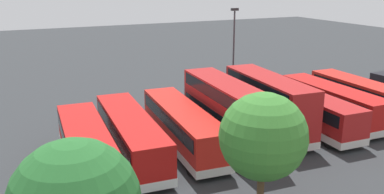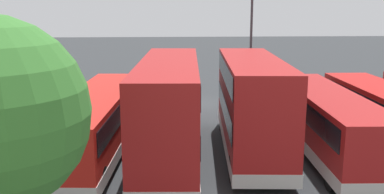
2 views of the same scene
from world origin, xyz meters
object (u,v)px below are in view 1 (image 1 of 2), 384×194
bus_single_deck_near_end (361,96)px  bus_single_deck_third (306,108)px  bus_single_deck_seventh (131,134)px  car_hatchback_silver (232,86)px  bus_single_deck_second (332,102)px  bus_single_deck_sixth (183,125)px  lamp_post_tall (234,50)px  bus_double_decker_fourth (268,103)px  bus_single_deck_far_end (85,145)px  bus_double_decker_fifth (228,111)px

bus_single_deck_near_end → bus_single_deck_third: 7.09m
bus_single_deck_seventh → car_hatchback_silver: 19.00m
bus_single_deck_second → bus_single_deck_seventh: (18.03, 0.05, 0.00)m
bus_single_deck_seventh → bus_single_deck_third: bearing=178.4°
bus_single_deck_near_end → bus_single_deck_third: same height
bus_single_deck_second → bus_single_deck_third: bearing=7.9°
bus_single_deck_near_end → bus_single_deck_seventh: 21.83m
bus_single_deck_second → bus_single_deck_sixth: size_ratio=0.92×
bus_single_deck_near_end → bus_single_deck_second: same height
bus_single_deck_second → bus_single_deck_third: (3.26, 0.45, 0.00)m
bus_single_deck_near_end → bus_single_deck_second: (3.79, 0.33, -0.00)m
bus_single_deck_seventh → lamp_post_tall: bearing=-148.2°
bus_single_deck_seventh → bus_single_deck_second: bearing=-179.9°
car_hatchback_silver → bus_double_decker_fourth: bearing=72.5°
bus_single_deck_second → bus_single_deck_sixth: same height
bus_single_deck_second → car_hatchback_silver: (3.09, -11.65, -0.92)m
lamp_post_tall → bus_single_deck_third: bearing=103.9°
bus_single_deck_near_end → bus_single_deck_sixth: (17.87, 0.28, 0.00)m
bus_single_deck_second → bus_single_deck_far_end: (21.22, 0.63, -0.00)m
bus_double_decker_fourth → bus_single_deck_sixth: bearing=-1.7°
bus_single_deck_third → bus_double_decker_fifth: (7.45, 0.23, 0.83)m
bus_single_deck_second → lamp_post_tall: 10.17m
bus_single_deck_sixth → bus_single_deck_seventh: size_ratio=1.00×
bus_single_deck_second → bus_single_deck_seventh: same height
bus_single_deck_second → bus_single_deck_sixth: 14.08m
bus_double_decker_fifth → lamp_post_tall: lamp_post_tall is taller
bus_double_decker_fourth → bus_single_deck_sixth: bus_double_decker_fourth is taller
bus_double_decker_fifth → bus_single_deck_seventh: (7.33, -0.64, -0.83)m
bus_single_deck_seventh → lamp_post_tall: (-12.73, -7.90, 3.69)m
bus_double_decker_fourth → bus_single_deck_second: bearing=-178.6°
bus_single_deck_third → bus_single_deck_seventh: (14.78, -0.41, 0.00)m
bus_double_decker_fourth → bus_single_deck_seventh: size_ratio=0.85×
bus_double_decker_fifth → lamp_post_tall: 10.50m
bus_single_deck_near_end → bus_single_deck_second: size_ratio=1.01×
bus_single_deck_seventh → bus_double_decker_fifth: bearing=175.0°
bus_double_decker_fourth → bus_single_deck_far_end: 14.44m
bus_double_decker_fifth → bus_single_deck_seventh: size_ratio=0.96×
bus_single_deck_near_end → car_hatchback_silver: bus_single_deck_near_end is taller
bus_double_decker_fourth → bus_single_deck_far_end: (14.41, 0.47, -0.83)m
bus_single_deck_near_end → bus_double_decker_fifth: size_ratio=0.96×
bus_single_deck_sixth → bus_single_deck_far_end: (7.14, 0.69, -0.00)m
bus_single_deck_far_end → bus_double_decker_fifth: bearing=179.7°
bus_double_decker_fifth → bus_single_deck_sixth: size_ratio=0.97×
bus_double_decker_fourth → bus_single_deck_seventh: 11.25m
bus_single_deck_near_end → car_hatchback_silver: size_ratio=2.71×
bus_single_deck_seventh → bus_single_deck_far_end: bearing=10.4°
bus_single_deck_second → car_hatchback_silver: 12.09m
bus_single_deck_near_end → car_hatchback_silver: 13.27m
bus_single_deck_sixth → bus_single_deck_near_end: bearing=-179.1°
car_hatchback_silver → bus_single_deck_near_end: bearing=121.3°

